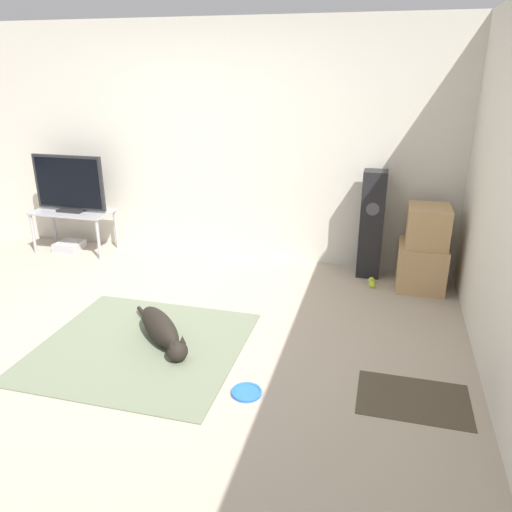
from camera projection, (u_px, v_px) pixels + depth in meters
ground_plane at (141, 341)px, 4.03m from camera, size 12.00×12.00×0.00m
wall_back at (220, 144)px, 5.47m from camera, size 8.00×0.06×2.55m
area_rug at (141, 346)px, 3.94m from camera, size 1.57×1.50×0.01m
dog at (162, 329)px, 3.95m from camera, size 0.73×0.72×0.23m
frisbee at (246, 392)px, 3.37m from camera, size 0.21×0.21×0.03m
cardboard_box_lower at (421, 266)px, 4.95m from camera, size 0.46×0.52×0.45m
cardboard_box_upper at (428, 226)px, 4.79m from camera, size 0.39×0.44×0.39m
floor_speaker at (372, 225)px, 5.11m from camera, size 0.24×0.24×1.11m
tv_stand at (73, 216)px, 5.86m from camera, size 0.92×0.45×0.49m
tv at (69, 184)px, 5.72m from camera, size 0.87×0.20×0.65m
tennis_ball_by_boxes at (372, 285)px, 4.98m from camera, size 0.07×0.07×0.07m
tennis_ball_near_speaker at (372, 280)px, 5.08m from camera, size 0.07×0.07×0.07m
game_console at (70, 246)px, 6.02m from camera, size 0.29×0.30×0.10m
door_mat at (413, 399)px, 3.32m from camera, size 0.73×0.50×0.01m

